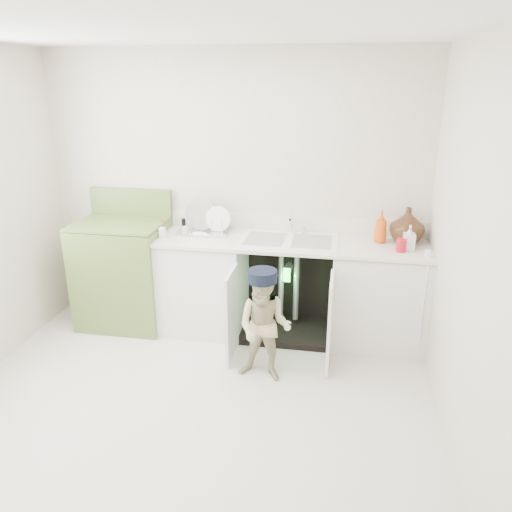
% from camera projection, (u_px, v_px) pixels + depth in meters
% --- Properties ---
extents(ground, '(3.50, 3.50, 0.00)m').
position_uv_depth(ground, '(191.00, 405.00, 3.62)').
color(ground, beige).
rests_on(ground, ground).
extents(room_shell, '(6.00, 5.50, 1.26)m').
position_uv_depth(room_shell, '(183.00, 242.00, 3.20)').
color(room_shell, beige).
rests_on(room_shell, ground).
extents(counter_run, '(2.44, 1.02, 1.21)m').
position_uv_depth(counter_run, '(290.00, 286.00, 4.49)').
color(counter_run, white).
rests_on(counter_run, ground).
extents(avocado_stove, '(0.80, 0.65, 1.25)m').
position_uv_depth(avocado_stove, '(124.00, 271.00, 4.70)').
color(avocado_stove, olive).
rests_on(avocado_stove, ground).
extents(repair_worker, '(0.47, 0.61, 0.90)m').
position_uv_depth(repair_worker, '(264.00, 325.00, 3.80)').
color(repair_worker, tan).
rests_on(repair_worker, ground).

